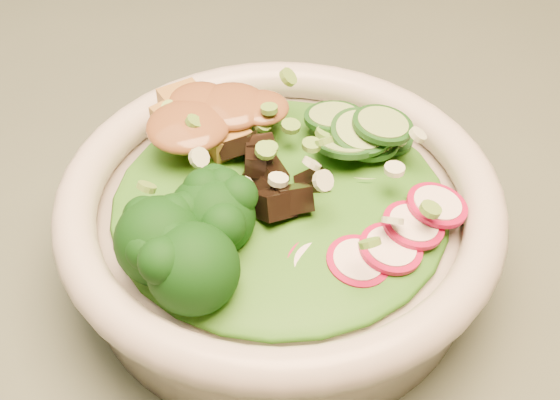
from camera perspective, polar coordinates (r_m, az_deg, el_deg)
name	(u,v)px	position (r m, az deg, el deg)	size (l,w,h in m)	color
dining_table	(248,287)	(0.61, -2.34, -6.36)	(1.20, 0.80, 0.75)	black
salad_bowl	(280,224)	(0.44, 0.00, -1.73)	(0.25, 0.25, 0.07)	beige
lettuce_bed	(280,199)	(0.43, 0.00, 0.10)	(0.19, 0.19, 0.02)	#206415
broccoli_florets	(203,238)	(0.39, -5.65, -2.77)	(0.07, 0.06, 0.04)	black
radish_slices	(369,250)	(0.40, 6.54, -3.63)	(0.10, 0.04, 0.02)	#9E0C37
cucumber_slices	(353,135)	(0.46, 5.38, 4.74)	(0.06, 0.06, 0.03)	#98BB67
mushroom_heap	(265,173)	(0.43, -1.08, 2.02)	(0.06, 0.06, 0.04)	black
tofu_cubes	(210,136)	(0.46, -5.13, 4.70)	(0.08, 0.06, 0.03)	olive
peanut_sauce	(209,120)	(0.45, -5.22, 5.88)	(0.06, 0.05, 0.01)	brown
scallion_garnish	(280,170)	(0.42, 0.00, 2.23)	(0.18, 0.18, 0.02)	#639C37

